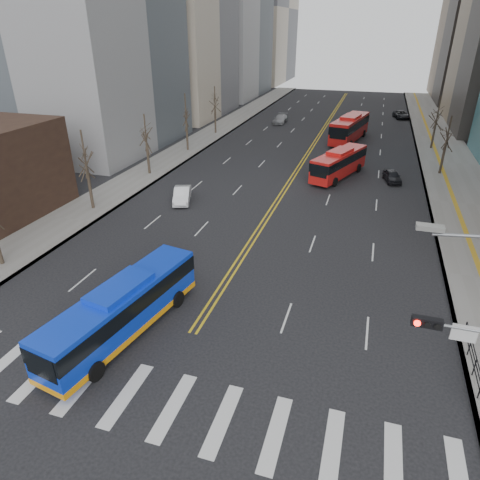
{
  "coord_description": "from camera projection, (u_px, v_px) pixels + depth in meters",
  "views": [
    {
      "loc": [
        8.19,
        -12.29,
        15.33
      ],
      "look_at": [
        1.29,
        9.78,
        3.75
      ],
      "focal_mm": 32.0,
      "sensor_mm": 36.0,
      "label": 1
    }
  ],
  "objects": [
    {
      "name": "red_bus_far",
      "position": [
        350.0,
        127.0,
        62.96
      ],
      "size": [
        4.97,
        12.08,
        3.72
      ],
      "color": "red",
      "rests_on": "ground"
    },
    {
      "name": "car_dark_mid",
      "position": [
        392.0,
        176.0,
        46.85
      ],
      "size": [
        2.31,
        3.93,
        1.26
      ],
      "primitive_type": "imported",
      "rotation": [
        0.0,
        0.0,
        0.24
      ],
      "color": "black",
      "rests_on": "ground"
    },
    {
      "name": "sidewalk_right",
      "position": [
        448.0,
        163.0,
        53.24
      ],
      "size": [
        7.0,
        130.0,
        0.15
      ],
      "primitive_type": "cube",
      "color": "gray",
      "rests_on": "ground"
    },
    {
      "name": "car_silver",
      "position": [
        280.0,
        119.0,
        75.29
      ],
      "size": [
        2.06,
        4.98,
        1.44
      ],
      "primitive_type": "imported",
      "rotation": [
        0.0,
        0.0,
        0.01
      ],
      "color": "#999A9E",
      "rests_on": "ground"
    },
    {
      "name": "ground",
      "position": [
        149.0,
        401.0,
        19.55
      ],
      "size": [
        220.0,
        220.0,
        0.0
      ],
      "primitive_type": "plane",
      "color": "black"
    },
    {
      "name": "car_white",
      "position": [
        182.0,
        195.0,
        41.43
      ],
      "size": [
        2.79,
        4.49,
        1.4
      ],
      "primitive_type": "imported",
      "rotation": [
        0.0,
        0.0,
        0.33
      ],
      "color": "white",
      "rests_on": "ground"
    },
    {
      "name": "centerline",
      "position": [
        319.0,
        136.0,
        66.47
      ],
      "size": [
        0.55,
        100.0,
        0.01
      ],
      "color": "gold",
      "rests_on": "ground"
    },
    {
      "name": "pedestrian_railing",
      "position": [
        475.0,
        364.0,
        20.48
      ],
      "size": [
        0.06,
        6.06,
        1.02
      ],
      "color": "black",
      "rests_on": "sidewalk_right"
    },
    {
      "name": "crosswalk",
      "position": [
        149.0,
        401.0,
        19.54
      ],
      "size": [
        26.7,
        4.0,
        0.01
      ],
      "color": "silver",
      "rests_on": "ground"
    },
    {
      "name": "car_dark_far",
      "position": [
        401.0,
        115.0,
        79.14
      ],
      "size": [
        3.32,
        5.27,
        1.36
      ],
      "primitive_type": "imported",
      "rotation": [
        0.0,
        0.0,
        0.23
      ],
      "color": "black",
      "rests_on": "ground"
    },
    {
      "name": "sidewalk_left",
      "position": [
        196.0,
        143.0,
        62.31
      ],
      "size": [
        5.0,
        130.0,
        0.15
      ],
      "primitive_type": "cube",
      "color": "gray",
      "rests_on": "ground"
    },
    {
      "name": "red_bus_near",
      "position": [
        339.0,
        162.0,
        47.73
      ],
      "size": [
        5.46,
        10.01,
        3.15
      ],
      "color": "red",
      "rests_on": "ground"
    },
    {
      "name": "blue_bus",
      "position": [
        123.0,
        308.0,
        23.17
      ],
      "size": [
        4.1,
        10.94,
        3.15
      ],
      "color": "#0E35D5",
      "rests_on": "ground"
    },
    {
      "name": "street_trees",
      "position": [
        234.0,
        129.0,
        48.76
      ],
      "size": [
        35.2,
        47.2,
        7.6
      ],
      "color": "#2E241C",
      "rests_on": "ground"
    }
  ]
}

